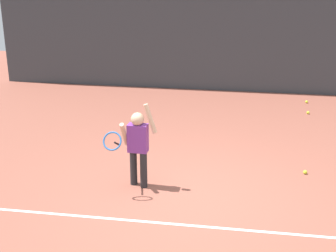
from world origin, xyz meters
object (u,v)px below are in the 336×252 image
tennis_player (137,143)px  tennis_ball_3 (308,113)px  tennis_ball_1 (307,102)px  tennis_ball_2 (305,172)px

tennis_player → tennis_ball_3: bearing=56.7°
tennis_player → tennis_ball_1: 5.84m
tennis_player → tennis_ball_2: size_ratio=20.46×
tennis_ball_1 → tennis_ball_2: bearing=-96.2°
tennis_ball_1 → tennis_ball_3: size_ratio=1.00×
tennis_ball_1 → tennis_ball_2: size_ratio=1.00×
tennis_ball_2 → tennis_ball_3: size_ratio=1.00×
tennis_player → tennis_ball_3: size_ratio=20.46×
tennis_ball_3 → tennis_ball_1: bearing=86.3°
tennis_ball_3 → tennis_ball_2: bearing=-96.9°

